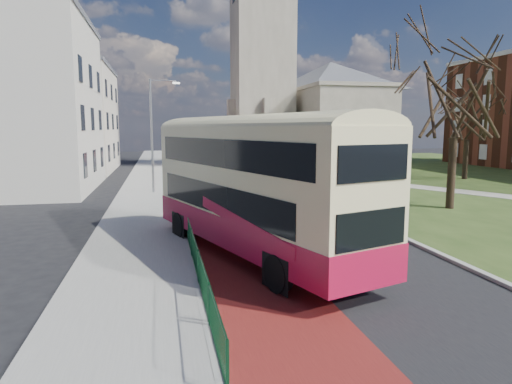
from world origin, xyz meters
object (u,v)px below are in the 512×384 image
object	(u,v)px
winter_tree_near	(457,79)
streetlamp	(154,130)
winter_tree_far	(469,109)
bus	(253,180)

from	to	relation	value
winter_tree_near	streetlamp	bearing A→B (deg)	149.91
winter_tree_far	winter_tree_near	bearing A→B (deg)	-128.92
streetlamp	bus	distance (m)	17.74
winter_tree_near	winter_tree_far	size ratio (longest dim) A/B	1.15
winter_tree_near	winter_tree_far	bearing A→B (deg)	51.08
streetlamp	bus	world-z (taller)	streetlamp
bus	winter_tree_far	distance (m)	32.32
bus	winter_tree_near	xyz separation A→B (m)	(13.36, 7.43, 4.62)
streetlamp	bus	size ratio (longest dim) A/B	0.66
winter_tree_far	streetlamp	bearing A→B (deg)	-172.43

